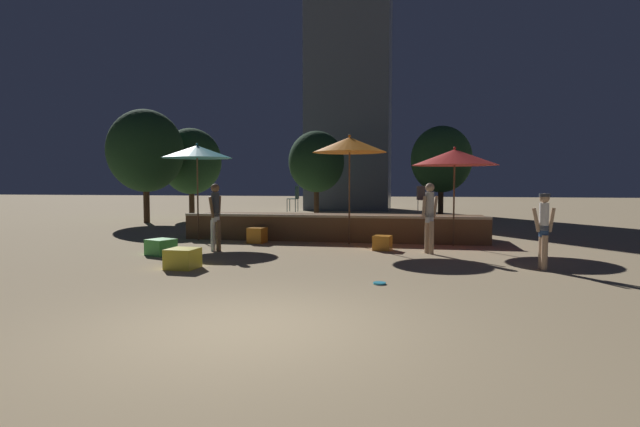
% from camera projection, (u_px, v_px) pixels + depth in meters
% --- Properties ---
extents(ground_plane, '(120.00, 120.00, 0.00)m').
position_uv_depth(ground_plane, '(248.00, 328.00, 6.42)').
color(ground_plane, tan).
extents(wooden_deck, '(9.69, 2.32, 0.86)m').
position_uv_depth(wooden_deck, '(336.00, 227.00, 16.71)').
color(wooden_deck, brown).
rests_on(wooden_deck, ground).
extents(patio_umbrella_0, '(2.50, 2.50, 2.93)m').
position_uv_depth(patio_umbrella_0, '(455.00, 157.00, 14.59)').
color(patio_umbrella_0, brown).
rests_on(patio_umbrella_0, ground).
extents(patio_umbrella_1, '(2.25, 2.25, 3.14)m').
position_uv_depth(patio_umbrella_1, '(197.00, 152.00, 16.01)').
color(patio_umbrella_1, brown).
rests_on(patio_umbrella_1, ground).
extents(patio_umbrella_2, '(2.23, 2.23, 3.31)m').
position_uv_depth(patio_umbrella_2, '(349.00, 145.00, 14.98)').
color(patio_umbrella_2, brown).
rests_on(patio_umbrella_2, ground).
extents(cube_seat_0, '(0.77, 0.77, 0.41)m').
position_uv_depth(cube_seat_0, '(161.00, 247.00, 12.93)').
color(cube_seat_0, '#4CC651').
rests_on(cube_seat_0, ground).
extents(cube_seat_1, '(0.65, 0.65, 0.44)m').
position_uv_depth(cube_seat_1, '(183.00, 259.00, 10.87)').
color(cube_seat_1, yellow).
rests_on(cube_seat_1, ground).
extents(cube_seat_2, '(0.56, 0.56, 0.48)m').
position_uv_depth(cube_seat_2, '(257.00, 235.00, 15.45)').
color(cube_seat_2, orange).
rests_on(cube_seat_2, ground).
extents(cube_seat_3, '(0.54, 0.54, 0.40)m').
position_uv_depth(cube_seat_3, '(382.00, 243.00, 13.83)').
color(cube_seat_3, orange).
rests_on(cube_seat_3, ground).
extents(person_0, '(0.50, 0.29, 1.65)m').
position_uv_depth(person_0, '(544.00, 228.00, 10.64)').
color(person_0, tan).
rests_on(person_0, ground).
extents(person_1, '(0.46, 0.36, 1.86)m').
position_uv_depth(person_1, '(429.00, 214.00, 13.10)').
color(person_1, tan).
rests_on(person_1, ground).
extents(person_2, '(0.31, 0.54, 1.84)m').
position_uv_depth(person_2, '(215.00, 214.00, 13.54)').
color(person_2, brown).
rests_on(person_2, ground).
extents(bistro_chair_0, '(0.40, 0.40, 0.90)m').
position_uv_depth(bistro_chair_0, '(295.00, 196.00, 17.33)').
color(bistro_chair_0, '#1E4C47').
rests_on(bistro_chair_0, wooden_deck).
extents(bistro_chair_1, '(0.48, 0.48, 0.90)m').
position_uv_depth(bistro_chair_1, '(423.00, 197.00, 16.46)').
color(bistro_chair_1, '#47474C').
rests_on(bistro_chair_1, wooden_deck).
extents(frisbee_disc, '(0.24, 0.24, 0.03)m').
position_uv_depth(frisbee_disc, '(380.00, 283.00, 9.21)').
color(frisbee_disc, '#33B2D8').
rests_on(frisbee_disc, ground).
extents(background_tree_0, '(3.05, 3.05, 4.69)m').
position_uv_depth(background_tree_0, '(316.00, 162.00, 27.31)').
color(background_tree_0, '#3D2B1C').
rests_on(background_tree_0, ground).
extents(background_tree_1, '(3.08, 3.08, 4.66)m').
position_uv_depth(background_tree_1, '(191.00, 161.00, 25.68)').
color(background_tree_1, '#3D2B1C').
rests_on(background_tree_1, ground).
extents(background_tree_2, '(3.45, 3.45, 5.23)m').
position_uv_depth(background_tree_2, '(145.00, 151.00, 22.98)').
color(background_tree_2, '#3D2B1C').
rests_on(background_tree_2, ground).
extents(background_tree_3, '(3.14, 3.14, 4.81)m').
position_uv_depth(background_tree_3, '(441.00, 159.00, 25.95)').
color(background_tree_3, '#3D2B1C').
rests_on(background_tree_3, ground).
extents(distant_building, '(5.60, 4.18, 15.87)m').
position_uv_depth(distant_building, '(349.00, 94.00, 34.12)').
color(distant_building, '#4C5666').
rests_on(distant_building, ground).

